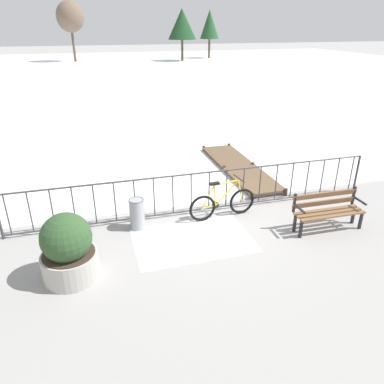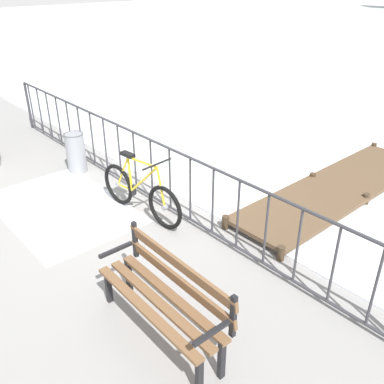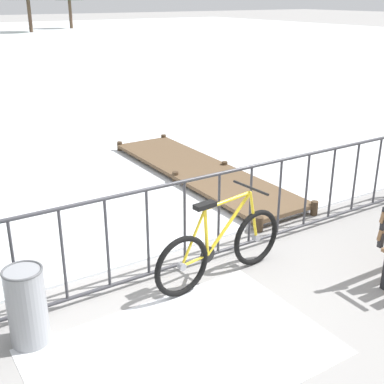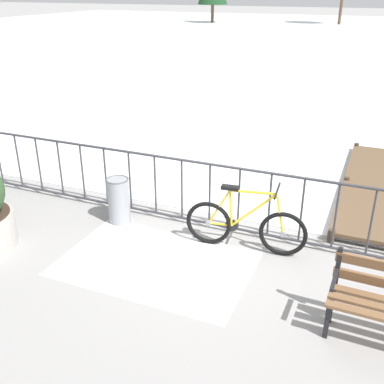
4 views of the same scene
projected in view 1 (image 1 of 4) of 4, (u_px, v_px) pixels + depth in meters
ground_plane at (200, 212)px, 9.13m from camera, size 160.00×160.00×0.00m
frozen_pond at (110, 74)px, 33.91m from camera, size 80.00×56.00×0.03m
snow_patch at (193, 240)px, 7.95m from camera, size 2.53×1.66×0.01m
railing_fence at (200, 192)px, 8.90m from camera, size 9.06×0.06×1.07m
bicycle_near_railing at (222, 203)px, 8.76m from camera, size 1.71×0.52×0.97m
park_bench at (327, 208)px, 8.22m from camera, size 1.61×0.51×0.89m
planter_with_shrub at (68, 249)px, 6.56m from camera, size 1.02×1.02×1.30m
trash_bin at (137, 214)px, 8.27m from camera, size 0.35×0.35×0.73m
wooden_dock at (239, 166)px, 11.72m from camera, size 1.10×4.36×0.20m
tree_west_mid at (182, 24)px, 44.14m from camera, size 3.43×3.43×5.97m
tree_centre at (70, 17)px, 43.02m from camera, size 3.17×3.17×6.78m
tree_east_mid at (210, 25)px, 47.96m from camera, size 2.50×2.50×5.96m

